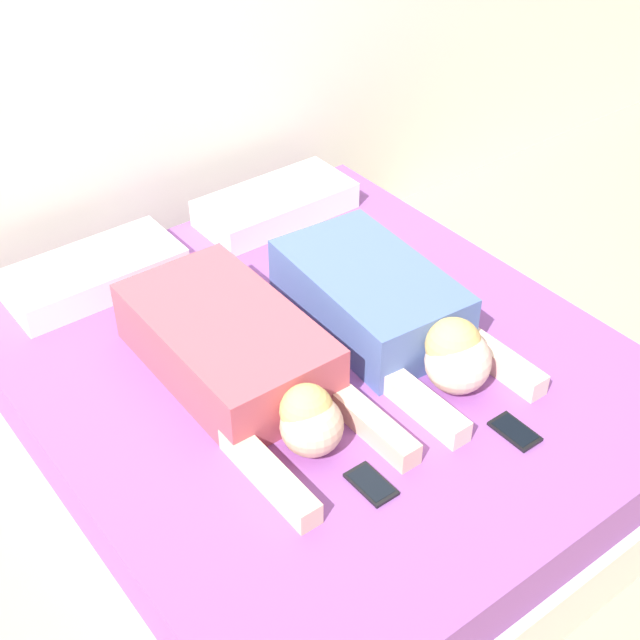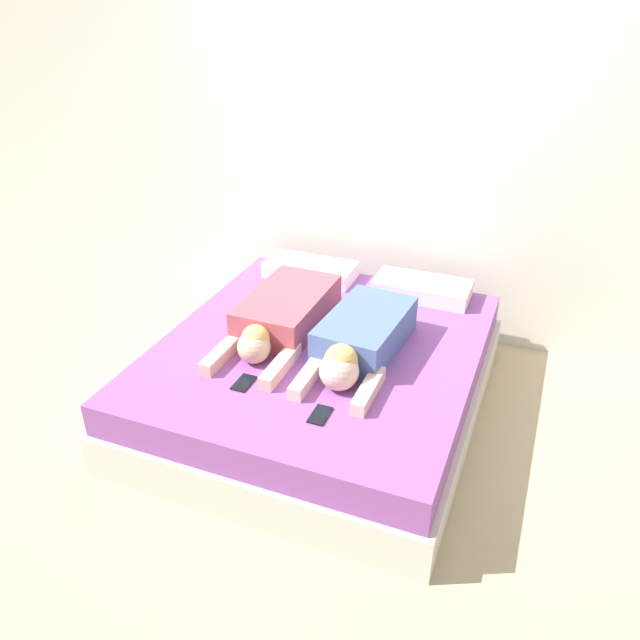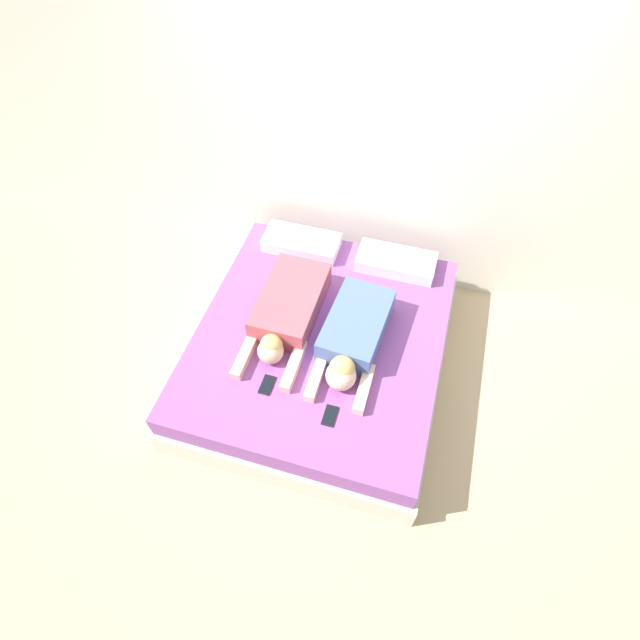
{
  "view_description": "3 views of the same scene",
  "coord_description": "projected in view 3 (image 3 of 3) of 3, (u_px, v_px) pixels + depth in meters",
  "views": [
    {
      "loc": [
        -1.29,
        -1.68,
        2.22
      ],
      "look_at": [
        0.0,
        0.0,
        0.57
      ],
      "focal_mm": 50.0,
      "sensor_mm": 36.0,
      "label": 1
    },
    {
      "loc": [
        1.1,
        -2.73,
        2.22
      ],
      "look_at": [
        0.0,
        0.0,
        0.57
      ],
      "focal_mm": 35.0,
      "sensor_mm": 36.0,
      "label": 2
    },
    {
      "loc": [
        0.58,
        -1.97,
        3.24
      ],
      "look_at": [
        0.0,
        0.0,
        0.57
      ],
      "focal_mm": 28.0,
      "sensor_mm": 36.0,
      "label": 3
    }
  ],
  "objects": [
    {
      "name": "person_left",
      "position": [
        287.0,
        311.0,
        3.49
      ],
      "size": [
        0.41,
        1.0,
        0.2
      ],
      "color": "#B24C59",
      "rests_on": "bed"
    },
    {
      "name": "pillow_head_right",
      "position": [
        396.0,
        262.0,
        3.84
      ],
      "size": [
        0.6,
        0.28,
        0.1
      ],
      "color": "white",
      "rests_on": "bed"
    },
    {
      "name": "wall_back",
      "position": [
        366.0,
        132.0,
        3.45
      ],
      "size": [
        12.0,
        0.06,
        2.6
      ],
      "color": "silver",
      "rests_on": "ground_plane"
    },
    {
      "name": "person_right",
      "position": [
        353.0,
        337.0,
        3.34
      ],
      "size": [
        0.42,
        0.93,
        0.23
      ],
      "color": "#4C66A5",
      "rests_on": "bed"
    },
    {
      "name": "bed",
      "position": [
        320.0,
        350.0,
        3.66
      ],
      "size": [
        1.76,
        1.96,
        0.42
      ],
      "color": "beige",
      "rests_on": "ground_plane"
    },
    {
      "name": "cell_phone_right",
      "position": [
        330.0,
        416.0,
        3.1
      ],
      "size": [
        0.08,
        0.14,
        0.01
      ],
      "color": "black",
      "rests_on": "bed"
    },
    {
      "name": "cell_phone_left",
      "position": [
        267.0,
        385.0,
        3.23
      ],
      "size": [
        0.08,
        0.14,
        0.01
      ],
      "color": "black",
      "rests_on": "bed"
    },
    {
      "name": "ground_plane",
      "position": [
        320.0,
        365.0,
        3.82
      ],
      "size": [
        12.0,
        12.0,
        0.0
      ],
      "primitive_type": "plane",
      "color": "tan"
    },
    {
      "name": "pillow_head_left",
      "position": [
        302.0,
        243.0,
        3.97
      ],
      "size": [
        0.6,
        0.28,
        0.1
      ],
      "color": "white",
      "rests_on": "bed"
    }
  ]
}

